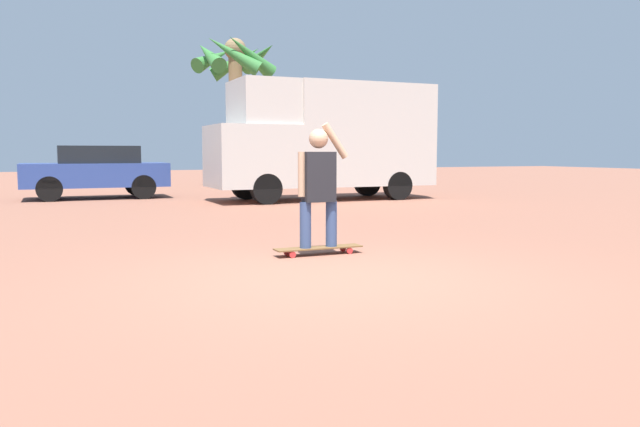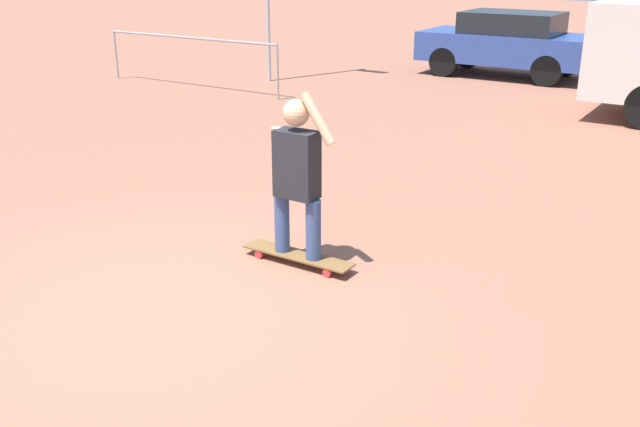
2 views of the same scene
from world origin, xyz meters
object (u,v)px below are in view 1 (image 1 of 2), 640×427
camper_van (326,137)px  skateboard (319,248)px  palm_tree_near_van (234,70)px  person_skateboarder (318,181)px  parked_car_blue (96,171)px

camper_van → skateboard: bearing=-114.5°
skateboard → palm_tree_near_van: 16.40m
person_skateboarder → parked_car_blue: bearing=99.4°
skateboard → person_skateboarder: 0.84m
person_skateboarder → parked_car_blue: size_ratio=0.41×
parked_car_blue → palm_tree_near_van: bearing=39.4°
camper_van → parked_car_blue: 6.44m
skateboard → camper_van: bearing=65.5°
parked_car_blue → palm_tree_near_van: (5.18, 4.25, 3.52)m
skateboard → person_skateboarder: person_skateboarder is taller
person_skateboarder → camper_van: size_ratio=0.26×
person_skateboarder → camper_van: bearing=65.5°
skateboard → palm_tree_near_van: palm_tree_near_van is taller
palm_tree_near_van → skateboard: bearing=-102.0°
skateboard → palm_tree_near_van: bearing=78.0°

